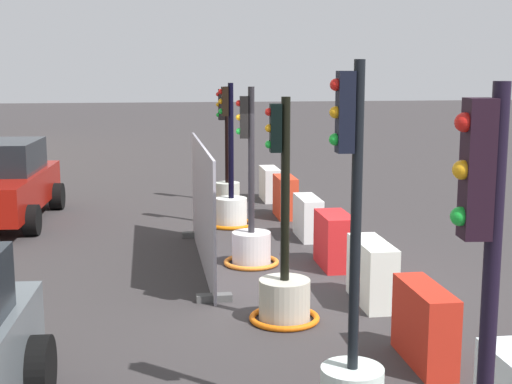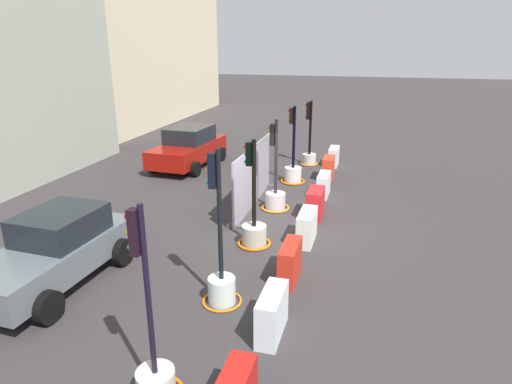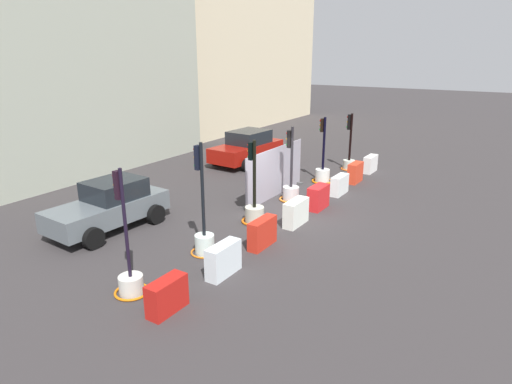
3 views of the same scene
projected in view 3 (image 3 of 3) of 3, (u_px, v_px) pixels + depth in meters
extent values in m
plane|color=#353132|center=(286.00, 212.00, 16.12)|extent=(120.00, 120.00, 0.00)
cylinder|color=beige|center=(131.00, 285.00, 10.64)|extent=(0.60, 0.60, 0.46)
cylinder|color=black|center=(125.00, 224.00, 10.16)|extent=(0.08, 0.08, 2.70)
cube|color=black|center=(118.00, 185.00, 9.92)|extent=(0.16, 0.15, 0.67)
sphere|color=red|center=(114.00, 175.00, 9.88)|extent=(0.09, 0.09, 0.09)
sphere|color=orange|center=(115.00, 185.00, 9.95)|extent=(0.09, 0.09, 0.09)
sphere|color=green|center=(116.00, 194.00, 10.02)|extent=(0.09, 0.09, 0.09)
torus|color=orange|center=(132.00, 292.00, 10.70)|extent=(0.85, 0.85, 0.06)
cylinder|color=silver|center=(205.00, 244.00, 12.75)|extent=(0.57, 0.57, 0.57)
cylinder|color=black|center=(203.00, 190.00, 12.25)|extent=(0.10, 0.10, 2.72)
cube|color=black|center=(198.00, 158.00, 12.02)|extent=(0.17, 0.15, 0.69)
sphere|color=red|center=(195.00, 149.00, 11.99)|extent=(0.10, 0.10, 0.10)
sphere|color=orange|center=(195.00, 157.00, 12.06)|extent=(0.10, 0.10, 0.10)
sphere|color=green|center=(196.00, 165.00, 12.13)|extent=(0.10, 0.10, 0.10)
torus|color=orange|center=(205.00, 252.00, 12.83)|extent=(0.84, 0.84, 0.05)
cylinder|color=#B8B4A2|center=(254.00, 214.00, 15.09)|extent=(0.66, 0.66, 0.55)
cylinder|color=black|center=(254.00, 174.00, 14.65)|extent=(0.11, 0.11, 2.32)
cube|color=black|center=(251.00, 151.00, 14.47)|extent=(0.16, 0.15, 0.60)
sphere|color=red|center=(249.00, 145.00, 14.45)|extent=(0.10, 0.10, 0.10)
sphere|color=orange|center=(249.00, 151.00, 14.51)|extent=(0.10, 0.10, 0.10)
sphere|color=green|center=(249.00, 157.00, 14.57)|extent=(0.10, 0.10, 0.10)
torus|color=orange|center=(254.00, 221.00, 15.16)|extent=(0.91, 0.91, 0.08)
cylinder|color=silver|center=(291.00, 193.00, 17.32)|extent=(0.64, 0.64, 0.55)
cylinder|color=black|center=(292.00, 157.00, 16.88)|extent=(0.10, 0.10, 2.38)
cube|color=black|center=(289.00, 139.00, 16.71)|extent=(0.17, 0.15, 0.67)
sphere|color=red|center=(287.00, 133.00, 16.68)|extent=(0.10, 0.10, 0.10)
sphere|color=orange|center=(287.00, 139.00, 16.75)|extent=(0.10, 0.10, 0.10)
sphere|color=green|center=(287.00, 145.00, 16.81)|extent=(0.10, 0.10, 0.10)
torus|color=orange|center=(291.00, 199.00, 17.39)|extent=(0.92, 0.92, 0.08)
cylinder|color=silver|center=(322.00, 176.00, 19.74)|extent=(0.65, 0.65, 0.59)
cylinder|color=black|center=(324.00, 144.00, 19.29)|extent=(0.11, 0.11, 2.34)
cube|color=black|center=(322.00, 125.00, 19.11)|extent=(0.18, 0.13, 0.59)
sphere|color=red|center=(321.00, 121.00, 19.10)|extent=(0.11, 0.11, 0.11)
sphere|color=orange|center=(321.00, 125.00, 19.16)|extent=(0.11, 0.11, 0.11)
sphere|color=green|center=(321.00, 130.00, 19.22)|extent=(0.11, 0.11, 0.11)
torus|color=orange|center=(322.00, 181.00, 19.82)|extent=(0.95, 0.95, 0.08)
cylinder|color=beige|center=(349.00, 165.00, 21.85)|extent=(0.59, 0.59, 0.48)
cylinder|color=black|center=(351.00, 137.00, 21.42)|extent=(0.11, 0.11, 2.31)
cube|color=black|center=(349.00, 122.00, 21.27)|extent=(0.16, 0.16, 0.73)
sphere|color=red|center=(348.00, 117.00, 21.24)|extent=(0.10, 0.10, 0.10)
sphere|color=orange|center=(348.00, 122.00, 21.32)|extent=(0.10, 0.10, 0.10)
sphere|color=green|center=(347.00, 127.00, 21.39)|extent=(0.10, 0.10, 0.10)
torus|color=orange|center=(349.00, 169.00, 21.91)|extent=(0.78, 0.78, 0.07)
cube|color=red|center=(167.00, 296.00, 9.84)|extent=(1.02, 0.41, 0.79)
cube|color=silver|center=(223.00, 260.00, 11.45)|extent=(1.13, 0.40, 0.87)
cube|color=red|center=(262.00, 233.00, 13.14)|extent=(1.14, 0.37, 0.87)
cube|color=white|center=(296.00, 213.00, 14.79)|extent=(1.16, 0.42, 0.87)
cube|color=red|center=(318.00, 197.00, 16.33)|extent=(1.03, 0.48, 0.88)
cube|color=silver|center=(340.00, 185.00, 18.00)|extent=(1.09, 0.39, 0.79)
cube|color=red|center=(355.00, 173.00, 19.63)|extent=(1.00, 0.40, 0.89)
cube|color=white|center=(370.00, 164.00, 21.33)|extent=(1.09, 0.39, 0.81)
cube|color=slate|center=(108.00, 210.00, 14.37)|extent=(4.06, 1.84, 0.67)
cube|color=black|center=(115.00, 189.00, 14.44)|extent=(1.85, 1.53, 0.62)
cylinder|color=black|center=(93.00, 238.00, 13.04)|extent=(0.68, 0.31, 0.66)
cylinder|color=black|center=(59.00, 225.00, 13.99)|extent=(0.68, 0.31, 0.66)
cylinder|color=black|center=(155.00, 214.00, 14.96)|extent=(0.68, 0.31, 0.66)
cylinder|color=black|center=(122.00, 204.00, 15.91)|extent=(0.68, 0.31, 0.66)
cube|color=maroon|center=(247.00, 151.00, 22.95)|extent=(4.42, 2.08, 0.73)
cube|color=black|center=(249.00, 137.00, 22.91)|extent=(2.16, 1.72, 0.66)
cylinder|color=black|center=(246.00, 165.00, 21.50)|extent=(0.62, 0.32, 0.61)
cylinder|color=black|center=(216.00, 160.00, 22.56)|extent=(0.62, 0.32, 0.61)
cylinder|color=black|center=(276.00, 155.00, 23.56)|extent=(0.62, 0.32, 0.61)
cylinder|color=black|center=(247.00, 151.00, 24.63)|extent=(0.62, 0.32, 0.61)
cube|color=#A4AA97|center=(47.00, 49.00, 21.66)|extent=(12.87, 8.48, 11.53)
cube|color=beige|center=(231.00, 57.00, 34.58)|extent=(16.37, 6.43, 10.36)
cube|color=#9A95A3|center=(276.00, 172.00, 17.61)|extent=(4.37, 0.04, 2.00)
cube|color=#4C4C4C|center=(249.00, 208.00, 16.32)|extent=(0.16, 0.50, 0.10)
cube|color=#4C4C4C|center=(297.00, 183.00, 19.49)|extent=(0.16, 0.50, 0.10)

